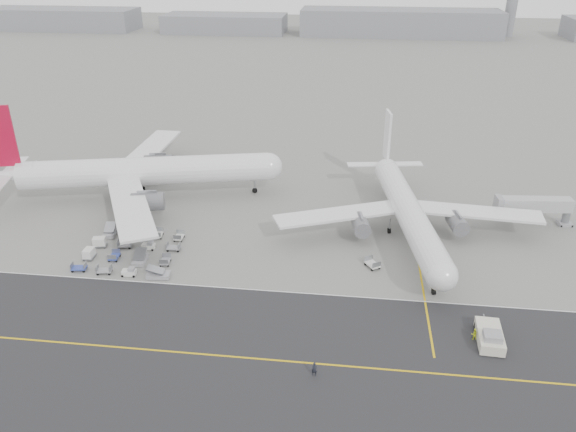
# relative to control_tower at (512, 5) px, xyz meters

# --- Properties ---
(ground) EXTENTS (700.00, 700.00, 0.00)m
(ground) POSITION_rel_control_tower_xyz_m (-100.00, -265.00, -16.25)
(ground) COLOR gray
(ground) RESTS_ON ground
(taxiway) EXTENTS (220.00, 59.00, 0.03)m
(taxiway) POSITION_rel_control_tower_xyz_m (-94.98, -282.98, -16.24)
(taxiway) COLOR #2C2C2F
(taxiway) RESTS_ON ground
(horizon_buildings) EXTENTS (520.00, 28.00, 28.00)m
(horizon_buildings) POSITION_rel_control_tower_xyz_m (-70.00, -5.00, -16.25)
(horizon_buildings) COLOR gray
(horizon_buildings) RESTS_ON ground
(control_tower) EXTENTS (7.00, 7.00, 31.25)m
(control_tower) POSITION_rel_control_tower_xyz_m (0.00, 0.00, 0.00)
(control_tower) COLOR gray
(control_tower) RESTS_ON ground
(airliner_a) EXTENTS (58.98, 57.69, 20.67)m
(airliner_a) POSITION_rel_control_tower_xyz_m (-125.82, -235.85, -10.30)
(airliner_a) COLOR white
(airliner_a) RESTS_ON ground
(airliner_b) EXTENTS (48.60, 49.50, 17.17)m
(airliner_b) POSITION_rel_control_tower_xyz_m (-71.68, -245.38, -11.30)
(airliner_b) COLOR white
(airliner_b) RESTS_ON ground
(pushback_tug) EXTENTS (3.56, 8.90, 2.53)m
(pushback_tug) POSITION_rel_control_tower_xyz_m (-62.31, -275.84, -15.22)
(pushback_tug) COLOR beige
(pushback_tug) RESTS_ON ground
(jet_bridge) EXTENTS (15.05, 4.03, 5.63)m
(jet_bridge) POSITION_rel_control_tower_xyz_m (-47.38, -238.59, -12.33)
(jet_bridge) COLOR gray
(jet_bridge) RESTS_ON ground
(gse_cluster) EXTENTS (23.05, 22.39, 1.87)m
(gse_cluster) POSITION_rel_control_tower_xyz_m (-119.25, -258.93, -16.25)
(gse_cluster) COLOR #96969B
(gse_cluster) RESTS_ON ground
(stray_dolly) EXTENTS (2.83, 3.14, 1.65)m
(stray_dolly) POSITION_rel_control_tower_xyz_m (-77.84, -258.15, -16.25)
(stray_dolly) COLOR silver
(stray_dolly) RESTS_ON ground
(ground_crew_a) EXTENTS (0.73, 0.49, 1.96)m
(ground_crew_a) POSITION_rel_control_tower_xyz_m (-85.36, -285.18, -15.28)
(ground_crew_a) COLOR black
(ground_crew_a) RESTS_ON ground
(ground_crew_b) EXTENTS (0.91, 0.75, 1.70)m
(ground_crew_b) POSITION_rel_control_tower_xyz_m (-64.29, -275.40, -15.40)
(ground_crew_b) COLOR #D3E51B
(ground_crew_b) RESTS_ON ground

